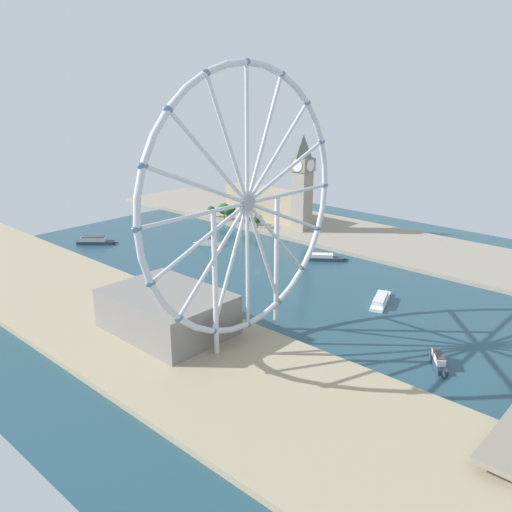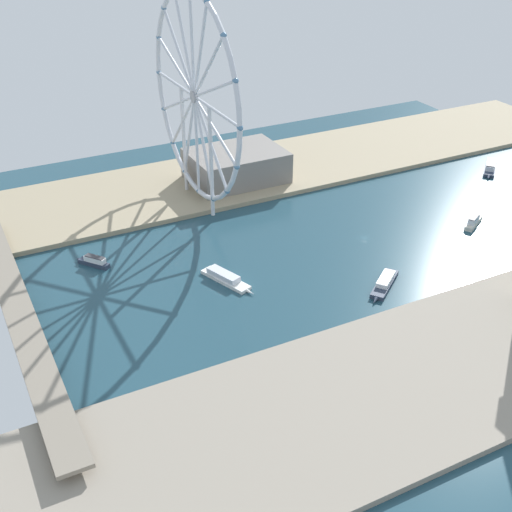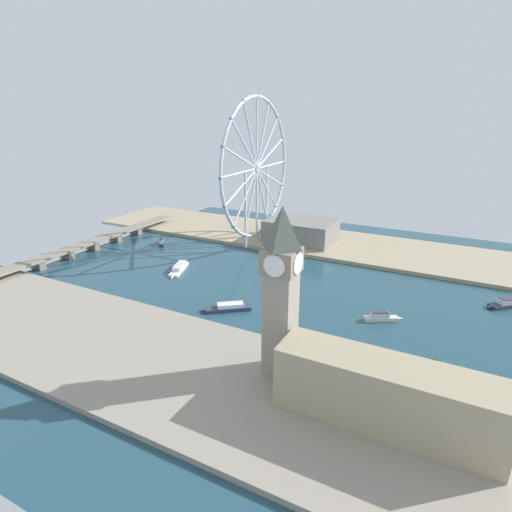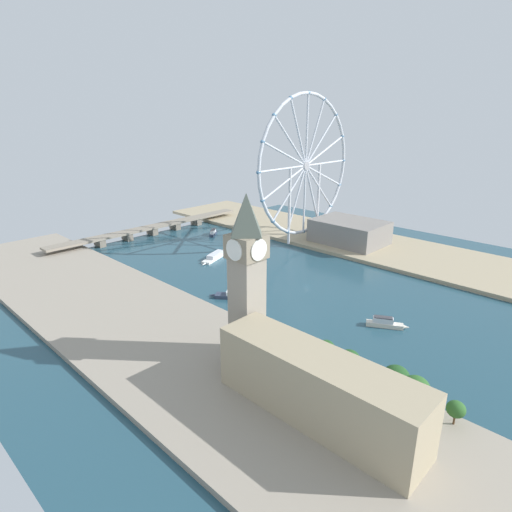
{
  "view_description": "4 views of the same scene",
  "coord_description": "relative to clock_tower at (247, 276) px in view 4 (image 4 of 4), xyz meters",
  "views": [
    {
      "loc": [
        259.81,
        235.43,
        125.05
      ],
      "look_at": [
        14.27,
        11.31,
        16.16
      ],
      "focal_mm": 37.36,
      "sensor_mm": 36.0,
      "label": 1
    },
    {
      "loc": [
        -279.01,
        215.01,
        188.96
      ],
      "look_at": [
        -15.97,
        80.19,
        17.06
      ],
      "focal_mm": 46.92,
      "sensor_mm": 36.0,
      "label": 2
    },
    {
      "loc": [
        -253.28,
        -105.4,
        121.89
      ],
      "look_at": [
        13.27,
        33.44,
        15.96
      ],
      "focal_mm": 29.14,
      "sensor_mm": 36.0,
      "label": 3
    },
    {
      "loc": [
        -226.06,
        -167.51,
        117.13
      ],
      "look_at": [
        -14.87,
        36.18,
        18.0
      ],
      "focal_mm": 29.86,
      "sensor_mm": 36.0,
      "label": 4
    }
  ],
  "objects": [
    {
      "name": "tour_boat_3",
      "position": [
        47.73,
        57.94,
        -43.09
      ],
      "size": [
        24.38,
        29.94,
        4.92
      ],
      "rotation": [
        0.0,
        0.0,
        2.22
      ],
      "color": "#2D384C",
      "rests_on": "ground_plane"
    },
    {
      "name": "tour_boat_1",
      "position": [
        90.26,
        129.52,
        -43.05
      ],
      "size": [
        35.6,
        17.44,
        4.87
      ],
      "rotation": [
        0.0,
        0.0,
        3.49
      ],
      "color": "white",
      "rests_on": "ground_plane"
    },
    {
      "name": "tour_boat_4",
      "position": [
        137.98,
        186.97,
        -42.63
      ],
      "size": [
        19.34,
        16.0,
        5.93
      ],
      "rotation": [
        0.0,
        0.0,
        0.66
      ],
      "color": "#2D384C",
      "rests_on": "ground_plane"
    },
    {
      "name": "clock_tower",
      "position": [
        0.0,
        0.0,
        0.0
      ],
      "size": [
        16.13,
        16.13,
        80.98
      ],
      "color": "gray",
      "rests_on": "riverbank_left"
    },
    {
      "name": "riverbank_right",
      "position": [
        211.32,
        36.28,
        -43.58
      ],
      "size": [
        90.0,
        520.0,
        3.0
      ],
      "primitive_type": "cube",
      "color": "tan",
      "rests_on": "ground_plane"
    },
    {
      "name": "ferris_wheel",
      "position": [
        180.52,
        106.02,
        26.15
      ],
      "size": [
        127.79,
        3.2,
        131.85
      ],
      "color": "silver",
      "rests_on": "riverbank_right"
    },
    {
      "name": "tour_boat_2",
      "position": [
        79.5,
        -32.59,
        -42.71
      ],
      "size": [
        14.95,
        22.76,
        6.09
      ],
      "rotation": [
        0.0,
        0.0,
        5.22
      ],
      "color": "beige",
      "rests_on": "ground_plane"
    },
    {
      "name": "river_bridge",
      "position": [
        96.2,
        232.76,
        -38.65
      ],
      "size": [
        212.24,
        13.62,
        8.75
      ],
      "color": "gray",
      "rests_on": "ground_plane"
    },
    {
      "name": "riverside_hall",
      "position": [
        201.85,
        69.3,
        -31.8
      ],
      "size": [
        45.82,
        62.99,
        20.57
      ],
      "primitive_type": "cube",
      "color": "gray",
      "rests_on": "riverbank_right"
    },
    {
      "name": "riverbank_left",
      "position": [
        -18.92,
        36.28,
        -43.58
      ],
      "size": [
        90.0,
        520.0,
        3.0
      ],
      "primitive_type": "cube",
      "color": "gray",
      "rests_on": "ground_plane"
    },
    {
      "name": "ground_plane",
      "position": [
        96.2,
        36.28,
        -45.08
      ],
      "size": [
        400.24,
        400.24,
        0.0
      ],
      "primitive_type": "plane",
      "color": "#234756"
    },
    {
      "name": "parliament_block",
      "position": [
        -13.34,
        -51.57,
        -28.47
      ],
      "size": [
        22.0,
        87.15,
        27.22
      ],
      "primitive_type": "cube",
      "color": "tan",
      "rests_on": "riverbank_left"
    },
    {
      "name": "tree_row_embankment",
      "position": [
        19.18,
        -62.57,
        -33.24
      ],
      "size": [
        13.01,
        68.26,
        14.72
      ],
      "color": "#513823",
      "rests_on": "riverbank_left"
    }
  ]
}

